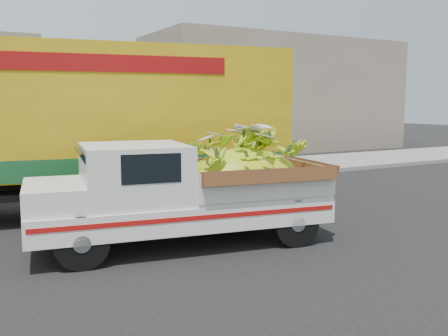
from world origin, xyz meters
TOP-DOWN VIEW (x-y plane):
  - ground at (0.00, 0.00)m, footprint 100.00×100.00m
  - curb at (0.00, 5.39)m, footprint 60.00×0.25m
  - sidewalk at (0.00, 7.49)m, footprint 60.00×4.00m
  - building_right at (14.00, 14.39)m, footprint 14.00×6.00m
  - pickup_truck at (1.78, -0.66)m, footprint 5.49×2.74m
  - semi_trailer at (-0.72, 2.94)m, footprint 12.08×4.48m

SIDE VIEW (x-z plane):
  - ground at x=0.00m, z-range 0.00..0.00m
  - sidewalk at x=0.00m, z-range 0.00..0.14m
  - curb at x=0.00m, z-range 0.00..0.15m
  - pickup_truck at x=1.78m, z-range 0.07..1.91m
  - semi_trailer at x=-0.72m, z-range 0.22..4.02m
  - building_right at x=14.00m, z-range 0.00..6.00m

